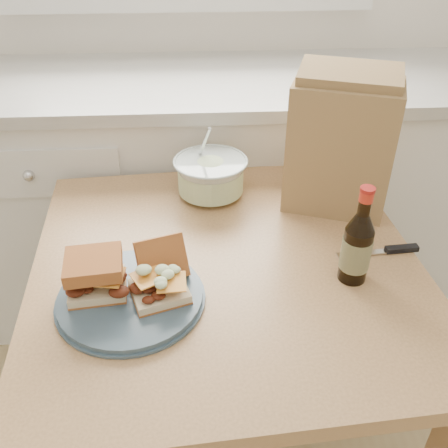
{
  "coord_description": "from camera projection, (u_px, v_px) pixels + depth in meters",
  "views": [
    {
      "loc": [
        0.01,
        0.03,
        1.49
      ],
      "look_at": [
        0.07,
        0.98,
        0.83
      ],
      "focal_mm": 40.0,
      "sensor_mm": 36.0,
      "label": 1
    }
  ],
  "objects": [
    {
      "name": "cabinet_run",
      "position": [
        195.0,
        195.0,
        1.95
      ],
      "size": [
        2.5,
        0.64,
        0.94
      ],
      "color": "white",
      "rests_on": "ground"
    },
    {
      "name": "sandwich_right",
      "position": [
        160.0,
        276.0,
        1.05
      ],
      "size": [
        0.14,
        0.18,
        0.1
      ],
      "rotation": [
        0.0,
        0.0,
        0.31
      ],
      "color": "beige",
      "rests_on": "plate"
    },
    {
      "name": "knife",
      "position": [
        392.0,
        250.0,
        1.2
      ],
      "size": [
        0.2,
        0.03,
        0.01
      ],
      "rotation": [
        0.0,
        0.0,
        0.07
      ],
      "color": "silver",
      "rests_on": "dining_table"
    },
    {
      "name": "paper_bag",
      "position": [
        340.0,
        147.0,
        1.29
      ],
      "size": [
        0.3,
        0.25,
        0.34
      ],
      "primitive_type": "cube",
      "rotation": [
        0.0,
        0.0,
        -0.34
      ],
      "color": "#A77E50",
      "rests_on": "dining_table"
    },
    {
      "name": "beer_bottle",
      "position": [
        357.0,
        246.0,
        1.07
      ],
      "size": [
        0.07,
        0.07,
        0.23
      ],
      "rotation": [
        0.0,
        0.0,
        0.41
      ],
      "color": "black",
      "rests_on": "dining_table"
    },
    {
      "name": "dining_table",
      "position": [
        227.0,
        296.0,
        1.23
      ],
      "size": [
        0.96,
        0.96,
        0.75
      ],
      "rotation": [
        0.0,
        0.0,
        0.07
      ],
      "color": "tan",
      "rests_on": "ground"
    },
    {
      "name": "coleslaw_bowl",
      "position": [
        211.0,
        177.0,
        1.39
      ],
      "size": [
        0.21,
        0.21,
        0.21
      ],
      "color": "#B5C3BD",
      "rests_on": "dining_table"
    },
    {
      "name": "sandwich_left",
      "position": [
        95.0,
        274.0,
        1.04
      ],
      "size": [
        0.13,
        0.12,
        0.09
      ],
      "rotation": [
        0.0,
        0.0,
        0.12
      ],
      "color": "beige",
      "rests_on": "plate"
    },
    {
      "name": "plate",
      "position": [
        131.0,
        298.0,
        1.06
      ],
      "size": [
        0.31,
        0.31,
        0.02
      ],
      "primitive_type": "cylinder",
      "color": "#3D5262",
      "rests_on": "dining_table"
    }
  ]
}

